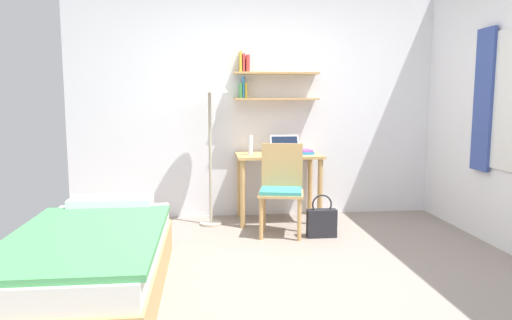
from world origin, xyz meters
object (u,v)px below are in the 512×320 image
desk_chair (281,185)px  laptop (285,149)px  desk (278,167)px  book_stack (304,152)px  water_bottle (250,145)px  standing_lamp (209,90)px  handbag (322,222)px  bed (91,262)px

desk_chair → laptop: 0.66m
desk → book_stack: 0.33m
water_bottle → book_stack: (0.60, 0.03, -0.08)m
standing_lamp → water_bottle: size_ratio=7.62×
water_bottle → book_stack: 0.61m
laptop → water_bottle: water_bottle is taller
standing_lamp → laptop: 1.07m
desk → standing_lamp: standing_lamp is taller
water_bottle → laptop: bearing=14.7°
desk_chair → standing_lamp: standing_lamp is taller
standing_lamp → book_stack: standing_lamp is taller
desk → standing_lamp: (-0.75, -0.09, 0.85)m
handbag → book_stack: bearing=94.8°
standing_lamp → water_bottle: 0.73m
desk → handbag: 0.88m
desk → water_bottle: 0.41m
desk_chair → standing_lamp: (-0.71, 0.43, 0.96)m
desk_chair → water_bottle: size_ratio=4.21×
handbag → bed: bearing=-148.2°
desk_chair → water_bottle: (-0.27, 0.46, 0.37)m
desk_chair → handbag: 0.54m
bed → water_bottle: size_ratio=8.97×
water_bottle → handbag: water_bottle is taller
laptop → standing_lamp: bearing=-170.6°
book_stack → handbag: size_ratio=0.53×
bed → standing_lamp: standing_lamp is taller
desk → water_bottle: size_ratio=4.30×
standing_lamp → laptop: (0.84, 0.14, -0.65)m
desk → standing_lamp: 1.14m
laptop → desk: bearing=-148.6°
laptop → book_stack: (0.20, -0.08, -0.03)m
desk_chair → standing_lamp: size_ratio=0.55×
laptop → book_stack: bearing=-22.1°
laptop → handbag: (0.25, -0.72, -0.66)m
desk_chair → laptop: laptop is taller
desk_chair → handbag: (0.38, -0.15, -0.35)m
water_bottle → book_stack: size_ratio=0.95×
book_stack → laptop: bearing=157.9°
laptop → water_bottle: size_ratio=1.53×
desk → water_bottle: (-0.32, -0.05, 0.26)m
bed → book_stack: (1.88, 1.84, 0.54)m
desk → desk_chair: (-0.05, -0.51, -0.11)m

